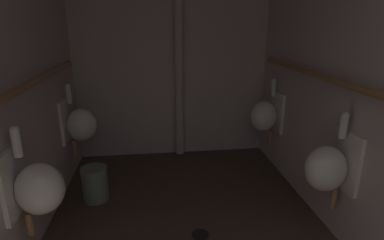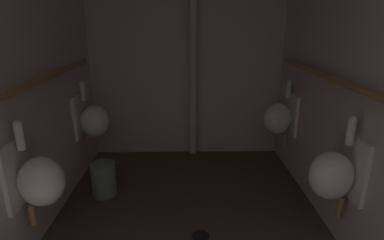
% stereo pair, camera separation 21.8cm
% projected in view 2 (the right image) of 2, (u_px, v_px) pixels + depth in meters
% --- Properties ---
extents(wall_right, '(0.06, 3.83, 2.49)m').
position_uv_depth(wall_right, '(380.00, 83.00, 1.91)').
color(wall_right, beige).
rests_on(wall_right, ground).
extents(wall_back, '(2.39, 0.06, 2.49)m').
position_uv_depth(wall_back, '(186.00, 53.00, 3.68)').
color(wall_back, beige).
rests_on(wall_back, ground).
extents(urinal_left_mid, '(0.32, 0.30, 0.76)m').
position_uv_depth(urinal_left_mid, '(38.00, 180.00, 2.05)').
color(urinal_left_mid, silver).
extents(urinal_left_far, '(0.32, 0.30, 0.76)m').
position_uv_depth(urinal_left_far, '(93.00, 120.00, 3.27)').
color(urinal_left_far, silver).
extents(urinal_right_mid, '(0.32, 0.30, 0.76)m').
position_uv_depth(urinal_right_mid, '(334.00, 174.00, 2.13)').
color(urinal_right_mid, silver).
extents(urinal_right_far, '(0.32, 0.30, 0.76)m').
position_uv_depth(urinal_right_far, '(279.00, 118.00, 3.36)').
color(urinal_right_far, silver).
extents(supply_pipe_left, '(0.06, 3.00, 0.06)m').
position_uv_depth(supply_pipe_left, '(10.00, 92.00, 1.89)').
color(supply_pipe_left, '#9E7042').
extents(supply_pipe_right, '(0.06, 3.10, 0.06)m').
position_uv_depth(supply_pipe_right, '(363.00, 91.00, 1.93)').
color(supply_pipe_right, '#9E7042').
extents(standpipe_back_wall, '(0.10, 0.10, 2.44)m').
position_uv_depth(standpipe_back_wall, '(193.00, 54.00, 3.58)').
color(standpipe_back_wall, beige).
rests_on(standpipe_back_wall, ground).
extents(floor_drain, '(0.14, 0.14, 0.01)m').
position_uv_depth(floor_drain, '(200.00, 235.00, 2.46)').
color(floor_drain, black).
rests_on(floor_drain, ground).
extents(waste_bin, '(0.24, 0.24, 0.33)m').
position_uv_depth(waste_bin, '(104.00, 179.00, 3.00)').
color(waste_bin, slate).
rests_on(waste_bin, ground).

